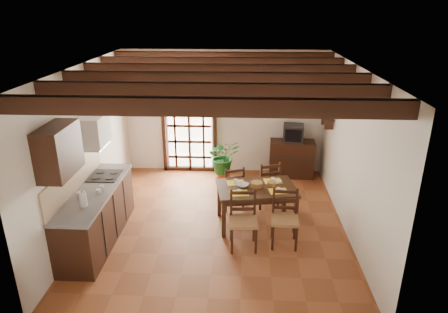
# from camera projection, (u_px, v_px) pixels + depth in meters

# --- Properties ---
(ground_plane) EXTENTS (5.00, 5.00, 0.00)m
(ground_plane) POSITION_uv_depth(u_px,v_px,m) (217.00, 224.00, 7.22)
(ground_plane) COLOR brown
(room_shell) EXTENTS (4.52, 5.02, 2.81)m
(room_shell) POSITION_uv_depth(u_px,v_px,m) (217.00, 127.00, 6.56)
(room_shell) COLOR silver
(room_shell) RESTS_ON ground_plane
(ceiling_beams) EXTENTS (4.50, 4.34, 0.20)m
(ceiling_beams) POSITION_uv_depth(u_px,v_px,m) (216.00, 74.00, 6.25)
(ceiling_beams) COLOR black
(ceiling_beams) RESTS_ON room_shell
(french_door) EXTENTS (1.26, 0.11, 2.32)m
(french_door) POSITION_uv_depth(u_px,v_px,m) (189.00, 122.00, 9.11)
(french_door) COLOR white
(french_door) RESTS_ON ground_plane
(kitchen_counter) EXTENTS (0.64, 2.25, 1.38)m
(kitchen_counter) POSITION_uv_depth(u_px,v_px,m) (97.00, 214.00, 6.58)
(kitchen_counter) COLOR black
(kitchen_counter) RESTS_ON ground_plane
(upper_cabinet) EXTENTS (0.35, 0.80, 0.70)m
(upper_cabinet) POSITION_uv_depth(u_px,v_px,m) (59.00, 151.00, 5.43)
(upper_cabinet) COLOR black
(upper_cabinet) RESTS_ON room_shell
(range_hood) EXTENTS (0.38, 0.60, 0.54)m
(range_hood) POSITION_uv_depth(u_px,v_px,m) (94.00, 131.00, 6.64)
(range_hood) COLOR white
(range_hood) RESTS_ON room_shell
(counter_items) EXTENTS (0.50, 1.43, 0.25)m
(counter_items) POSITION_uv_depth(u_px,v_px,m) (95.00, 185.00, 6.49)
(counter_items) COLOR black
(counter_items) RESTS_ON kitchen_counter
(dining_table) EXTENTS (1.47, 1.07, 0.73)m
(dining_table) POSITION_uv_depth(u_px,v_px,m) (256.00, 192.00, 6.99)
(dining_table) COLOR #331D10
(dining_table) RESTS_ON ground_plane
(chair_near_left) EXTENTS (0.47, 0.45, 0.96)m
(chair_near_left) POSITION_uv_depth(u_px,v_px,m) (243.00, 230.00, 6.43)
(chair_near_left) COLOR #9D6E43
(chair_near_left) RESTS_ON ground_plane
(chair_near_right) EXTENTS (0.45, 0.43, 0.94)m
(chair_near_right) POSITION_uv_depth(u_px,v_px,m) (284.00, 228.00, 6.51)
(chair_near_right) COLOR #9D6E43
(chair_near_right) RESTS_ON ground_plane
(chair_far_left) EXTENTS (0.51, 0.50, 0.87)m
(chair_far_left) POSITION_uv_depth(u_px,v_px,m) (232.00, 194.00, 7.72)
(chair_far_left) COLOR #9D6E43
(chair_far_left) RESTS_ON ground_plane
(chair_far_right) EXTENTS (0.55, 0.53, 0.94)m
(chair_far_right) POSITION_uv_depth(u_px,v_px,m) (266.00, 191.00, 7.78)
(chair_far_right) COLOR #9D6E43
(chair_far_right) RESTS_ON ground_plane
(table_setting) EXTENTS (0.98, 0.66, 0.09)m
(table_setting) POSITION_uv_depth(u_px,v_px,m) (256.00, 186.00, 6.95)
(table_setting) COLOR yellow
(table_setting) RESTS_ON dining_table
(table_bowl) EXTENTS (0.29, 0.29, 0.05)m
(table_bowl) POSITION_uv_depth(u_px,v_px,m) (242.00, 185.00, 6.96)
(table_bowl) COLOR white
(table_bowl) RESTS_ON dining_table
(sideboard) EXTENTS (1.01, 0.49, 0.84)m
(sideboard) POSITION_uv_depth(u_px,v_px,m) (292.00, 159.00, 9.07)
(sideboard) COLOR black
(sideboard) RESTS_ON ground_plane
(crt_tv) EXTENTS (0.48, 0.45, 0.38)m
(crt_tv) POSITION_uv_depth(u_px,v_px,m) (293.00, 133.00, 8.84)
(crt_tv) COLOR black
(crt_tv) RESTS_ON sideboard
(fuse_box) EXTENTS (0.25, 0.03, 0.32)m
(fuse_box) POSITION_uv_depth(u_px,v_px,m) (292.00, 99.00, 8.83)
(fuse_box) COLOR white
(fuse_box) RESTS_ON room_shell
(plant_pot) EXTENTS (0.37, 0.37, 0.22)m
(plant_pot) POSITION_uv_depth(u_px,v_px,m) (223.00, 175.00, 8.96)
(plant_pot) COLOR #973416
(plant_pot) RESTS_ON ground_plane
(potted_plant) EXTENTS (2.23, 2.07, 2.02)m
(potted_plant) POSITION_uv_depth(u_px,v_px,m) (223.00, 156.00, 8.79)
(potted_plant) COLOR #144C19
(potted_plant) RESTS_ON ground_plane
(wall_shelf) EXTENTS (0.20, 0.42, 0.20)m
(wall_shelf) POSITION_uv_depth(u_px,v_px,m) (328.00, 120.00, 8.06)
(wall_shelf) COLOR black
(wall_shelf) RESTS_ON room_shell
(shelf_vase) EXTENTS (0.15, 0.15, 0.15)m
(shelf_vase) POSITION_uv_depth(u_px,v_px,m) (328.00, 114.00, 8.01)
(shelf_vase) COLOR #B2BFB2
(shelf_vase) RESTS_ON wall_shelf
(shelf_flowers) EXTENTS (0.14, 0.14, 0.36)m
(shelf_flowers) POSITION_uv_depth(u_px,v_px,m) (329.00, 103.00, 7.94)
(shelf_flowers) COLOR yellow
(shelf_flowers) RESTS_ON shelf_vase
(framed_picture) EXTENTS (0.03, 0.32, 0.32)m
(framed_picture) POSITION_uv_depth(u_px,v_px,m) (334.00, 94.00, 7.86)
(framed_picture) COLOR brown
(framed_picture) RESTS_ON room_shell
(pendant_lamp) EXTENTS (0.36, 0.36, 0.84)m
(pendant_lamp) POSITION_uv_depth(u_px,v_px,m) (259.00, 110.00, 6.56)
(pendant_lamp) COLOR black
(pendant_lamp) RESTS_ON room_shell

